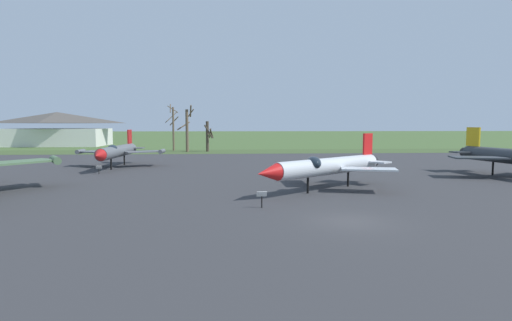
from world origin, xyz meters
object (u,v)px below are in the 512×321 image
Objects in this scene: jet_fighter_rear_center at (326,166)px; info_placard_rear_center at (262,198)px; jet_fighter_front_left at (117,151)px; info_placard_front_left at (99,169)px; visitor_building at (58,129)px.

info_placard_rear_center is at bearing -131.03° from jet_fighter_rear_center.
jet_fighter_front_left is 6.53m from info_placard_front_left.
info_placard_front_left is at bearing -91.45° from jet_fighter_front_left.
jet_fighter_front_left is at bearing -61.71° from visitor_building.
jet_fighter_front_left is 13.10× the size of info_placard_rear_center.
jet_fighter_front_left reaches higher than jet_fighter_rear_center.
jet_fighter_front_left is 27.31m from jet_fighter_rear_center.
jet_fighter_rear_center is (20.73, -11.60, 1.33)m from info_placard_front_left.
visitor_building is (-43.56, 77.13, 3.36)m from info_placard_rear_center.
jet_fighter_rear_center reaches higher than info_placard_rear_center.
jet_fighter_front_left is 0.59× the size of visitor_building.
info_placard_rear_center is (15.27, -17.88, 0.09)m from info_placard_front_left.
jet_fighter_rear_center is at bearing -41.15° from jet_fighter_front_left.
info_placard_front_left is at bearing 150.78° from jet_fighter_rear_center.
info_placard_front_left is 65.75m from visitor_building.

